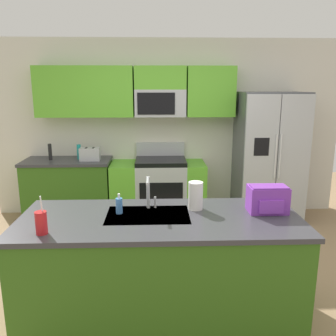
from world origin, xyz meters
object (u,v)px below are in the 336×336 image
Objects in this scene: paper_towel_roll at (196,196)px; backpack at (268,199)px; toaster at (90,154)px; soap_dispenser at (119,205)px; bottle_teal at (79,152)px; refrigerator at (268,158)px; drink_cup_red at (41,223)px; range_oven at (158,189)px; sink_faucet at (149,190)px; pepper_mill at (50,152)px.

paper_towel_roll reaches higher than backpack.
soap_dispenser is (0.62, -2.14, -0.02)m from toaster.
bottle_teal is 0.90× the size of paper_towel_roll.
refrigerator is at bearing 47.74° from soap_dispenser.
paper_towel_roll is at bearing 22.44° from drink_cup_red.
paper_towel_roll reaches higher than soap_dispenser.
soap_dispenser is (0.79, -2.22, -0.04)m from bottle_teal.
sink_faucet reaches higher than range_oven.
toaster is (-2.55, 0.02, 0.07)m from refrigerator.
backpack is at bearing -42.19° from pepper_mill.
backpack is (1.24, -0.01, 0.05)m from soap_dispenser.
bottle_teal is 2.58m from paper_towel_roll.
refrigerator is at bearing 45.90° from drink_cup_red.
range_oven is 1.64m from pepper_mill.
paper_towel_roll is (0.30, -2.12, 0.58)m from range_oven.
drink_cup_red reaches higher than backpack.
pepper_mill is 2.54m from sink_faucet.
bottle_teal is (-1.13, 0.03, 0.56)m from range_oven.
soap_dispenser is at bearing -132.26° from refrigerator.
drink_cup_red is at bearing -134.10° from refrigerator.
refrigerator reaches higher than pepper_mill.
sink_faucet is 1.17× the size of paper_towel_roll.
paper_towel_roll is (0.40, -0.02, -0.05)m from sink_faucet.
soap_dispenser is at bearing 37.75° from drink_cup_red.
paper_towel_roll reaches higher than bottle_teal.
soap_dispenser is at bearing -70.43° from bottle_teal.
sink_faucet is at bearing -129.77° from refrigerator.
sink_faucet reaches higher than bottle_teal.
range_oven is 4.82× the size of sink_faucet.
backpack is (-0.69, -2.14, 0.09)m from refrigerator.
range_oven is 2.45m from backpack.
sink_faucet reaches higher than paper_towel_roll.
drink_cup_red is at bearing -157.56° from paper_towel_roll.
range_oven is 8.00× the size of soap_dispenser.
soap_dispenser is at bearing 179.47° from backpack.
drink_cup_red is (0.68, -2.59, -0.03)m from pepper_mill.
pepper_mill is (-3.12, 0.07, 0.09)m from refrigerator.
backpack is at bearing -47.73° from bottle_teal.
toaster is 1.30× the size of bottle_teal.
refrigerator is (1.59, -0.07, 0.48)m from range_oven.
range_oven is 5.85× the size of pepper_mill.
sink_faucet is at bearing 21.85° from soap_dispenser.
drink_cup_red is at bearing -75.35° from pepper_mill.
refrigerator is at bearing 72.09° from backpack.
backpack is (2.03, -2.23, 0.01)m from bottle_teal.
range_oven is 1.66m from refrigerator.
drink_cup_red is 1.69× the size of soap_dispenser.
paper_towel_roll reaches higher than range_oven.
sink_faucet is 1.66× the size of soap_dispenser.
refrigerator reaches higher than bottle_teal.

